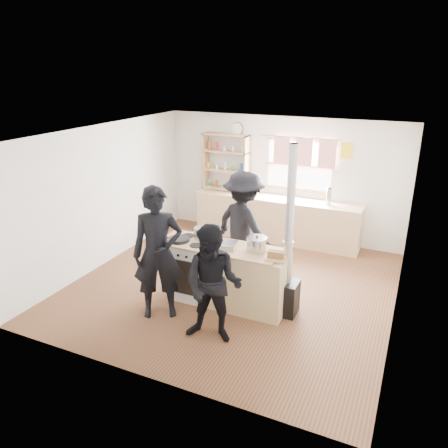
{
  "coord_description": "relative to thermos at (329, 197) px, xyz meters",
  "views": [
    {
      "loc": [
        2.55,
        -5.93,
        3.46
      ],
      "look_at": [
        -0.12,
        -0.1,
        1.1
      ],
      "focal_mm": 35.0,
      "sensor_mm": 36.0,
      "label": 1
    }
  ],
  "objects": [
    {
      "name": "stockpot_stove",
      "position": [
        -1.39,
        -2.63,
        -0.04
      ],
      "size": [
        0.25,
        0.25,
        0.2
      ],
      "color": "silver",
      "rests_on": "cooking_island"
    },
    {
      "name": "roast_tray",
      "position": [
        -0.91,
        -2.8,
        -0.09
      ],
      "size": [
        0.36,
        0.33,
        0.08
      ],
      "color": "silver",
      "rests_on": "cooking_island"
    },
    {
      "name": "person_near_left",
      "position": [
        -1.65,
        -3.46,
        -0.1
      ],
      "size": [
        0.84,
        0.76,
        1.93
      ],
      "primitive_type": "imported",
      "rotation": [
        0.0,
        0.0,
        0.55
      ],
      "color": "black",
      "rests_on": "ground"
    },
    {
      "name": "bread_board",
      "position": [
        -0.12,
        -2.88,
        -0.08
      ],
      "size": [
        0.3,
        0.23,
        0.12
      ],
      "color": "tan",
      "rests_on": "cooking_island"
    },
    {
      "name": "back_counter",
      "position": [
        -1.03,
        0.0,
        -0.61
      ],
      "size": [
        3.4,
        0.55,
        0.9
      ],
      "primitive_type": "cube",
      "color": "tan",
      "rests_on": "ground"
    },
    {
      "name": "ground",
      "position": [
        -1.03,
        -2.22,
        -1.07
      ],
      "size": [
        5.0,
        5.0,
        0.01
      ],
      "primitive_type": "cube",
      "color": "brown",
      "rests_on": "ground"
    },
    {
      "name": "shelving_unit",
      "position": [
        -2.23,
        0.12,
        0.45
      ],
      "size": [
        1.0,
        0.28,
        1.2
      ],
      "color": "tan",
      "rests_on": "back_counter"
    },
    {
      "name": "stockpot_counter",
      "position": [
        -0.46,
        -2.71,
        -0.03
      ],
      "size": [
        0.3,
        0.3,
        0.22
      ],
      "color": "#B0B0B3",
      "rests_on": "cooking_island"
    },
    {
      "name": "person_far",
      "position": [
        -1.03,
        -1.8,
        -0.14
      ],
      "size": [
        1.37,
        1.11,
        1.84
      ],
      "primitive_type": "imported",
      "rotation": [
        0.0,
        0.0,
        2.72
      ],
      "color": "black",
      "rests_on": "ground"
    },
    {
      "name": "skillet_greens",
      "position": [
        -1.66,
        -2.86,
        -0.11
      ],
      "size": [
        0.34,
        0.34,
        0.05
      ],
      "color": "black",
      "rests_on": "cooking_island"
    },
    {
      "name": "thermos",
      "position": [
        0.0,
        0.0,
        0.0
      ],
      "size": [
        0.1,
        0.1,
        0.33
      ],
      "primitive_type": "cylinder",
      "color": "silver",
      "rests_on": "back_counter"
    },
    {
      "name": "cooking_island",
      "position": [
        -0.89,
        -2.77,
        -0.6
      ],
      "size": [
        1.97,
        0.64,
        0.93
      ],
      "color": "white",
      "rests_on": "ground"
    },
    {
      "name": "flue_heater",
      "position": [
        -0.0,
        -2.68,
        -0.42
      ],
      "size": [
        0.35,
        0.35,
        2.5
      ],
      "color": "black",
      "rests_on": "ground"
    },
    {
      "name": "person_near_right",
      "position": [
        -0.68,
        -3.7,
        -0.26
      ],
      "size": [
        0.86,
        0.71,
        1.61
      ],
      "primitive_type": "imported",
      "rotation": [
        0.0,
        0.0,
        0.14
      ],
      "color": "black",
      "rests_on": "ground"
    }
  ]
}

